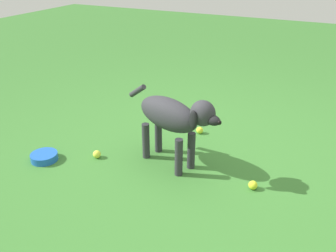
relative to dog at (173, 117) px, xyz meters
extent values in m
plane|color=#38722D|center=(0.17, -0.18, -0.42)|extent=(14.00, 14.00, 0.00)
ellipsoid|color=#2D2D33|center=(0.02, 0.05, 0.01)|extent=(0.39, 0.61, 0.25)
cylinder|color=#2D2D33|center=(0.03, -0.15, -0.27)|extent=(0.06, 0.06, 0.31)
cylinder|color=#2D2D33|center=(-0.11, -0.10, -0.27)|extent=(0.06, 0.06, 0.31)
cylinder|color=#2D2D33|center=(0.15, 0.21, -0.27)|extent=(0.06, 0.06, 0.31)
cylinder|color=#2D2D33|center=(0.01, 0.25, -0.27)|extent=(0.06, 0.06, 0.31)
ellipsoid|color=#2D2D33|center=(-0.09, -0.27, 0.12)|extent=(0.22, 0.23, 0.19)
ellipsoid|color=black|center=(-0.12, -0.35, 0.10)|extent=(0.12, 0.15, 0.07)
sphere|color=black|center=(-0.14, -0.41, 0.10)|extent=(0.03, 0.03, 0.03)
ellipsoid|color=black|center=(-0.01, -0.29, 0.10)|extent=(0.05, 0.07, 0.14)
ellipsoid|color=black|center=(-0.17, -0.23, 0.10)|extent=(0.05, 0.07, 0.14)
cylinder|color=#2D2D33|center=(0.13, 0.39, 0.11)|extent=(0.10, 0.19, 0.15)
sphere|color=#D2DF40|center=(-0.18, 0.62, -0.39)|extent=(0.07, 0.07, 0.07)
sphere|color=#CEDC2B|center=(-0.05, -0.67, -0.39)|extent=(0.07, 0.07, 0.07)
sphere|color=#CDD92B|center=(0.79, 0.36, -0.39)|extent=(0.07, 0.07, 0.07)
sphere|color=#CED933|center=(0.61, 0.01, -0.39)|extent=(0.07, 0.07, 0.07)
cylinder|color=blue|center=(-0.40, 0.99, -0.39)|extent=(0.22, 0.22, 0.06)
camera|label=1|loc=(-2.27, -1.06, 1.16)|focal=38.83mm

